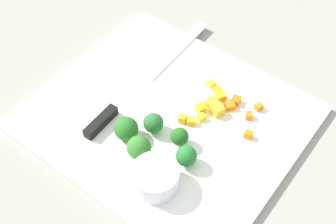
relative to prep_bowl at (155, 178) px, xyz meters
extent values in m
plane|color=gray|center=(0.07, -0.12, -0.03)|extent=(4.00, 4.00, 0.00)
cube|color=white|center=(0.07, -0.12, -0.03)|extent=(0.45, 0.40, 0.01)
cylinder|color=white|center=(0.00, 0.00, 0.00)|extent=(0.08, 0.08, 0.04)
cube|color=silver|center=(0.16, -0.27, -0.02)|extent=(0.03, 0.20, 0.00)
cube|color=black|center=(0.15, -0.04, -0.01)|extent=(0.02, 0.08, 0.02)
cube|color=orange|center=(-0.01, -0.21, -0.01)|extent=(0.02, 0.02, 0.01)
cube|color=orange|center=(-0.05, -0.24, -0.01)|extent=(0.02, 0.02, 0.01)
cube|color=orange|center=(-0.01, -0.22, -0.01)|extent=(0.02, 0.02, 0.01)
cube|color=orange|center=(0.01, -0.19, -0.01)|extent=(0.02, 0.02, 0.01)
cube|color=orange|center=(-0.07, -0.17, -0.01)|extent=(0.01, 0.01, 0.01)
cube|color=orange|center=(-0.05, -0.21, -0.01)|extent=(0.02, 0.02, 0.01)
cube|color=yellow|center=(0.04, -0.13, -0.01)|extent=(0.02, 0.02, 0.01)
cube|color=yellow|center=(0.03, -0.13, -0.01)|extent=(0.02, 0.02, 0.01)
cube|color=yellow|center=(0.02, -0.15, -0.01)|extent=(0.02, 0.02, 0.01)
cube|color=yellow|center=(0.03, -0.22, -0.01)|extent=(0.02, 0.02, 0.01)
cube|color=yellow|center=(0.02, -0.19, -0.01)|extent=(0.02, 0.02, 0.01)
cube|color=yellow|center=(0.02, -0.21, -0.01)|extent=(0.02, 0.02, 0.02)
cube|color=yellow|center=(0.03, -0.17, -0.01)|extent=(0.02, 0.02, 0.02)
cube|color=yellow|center=(0.00, -0.18, -0.01)|extent=(0.03, 0.03, 0.02)
cube|color=yellow|center=(0.05, -0.23, -0.01)|extent=(0.02, 0.02, 0.01)
cylinder|color=#97C256|center=(0.06, -0.03, -0.01)|extent=(0.01, 0.01, 0.01)
sphere|color=#34792A|center=(0.06, -0.03, 0.00)|extent=(0.04, 0.04, 0.04)
cylinder|color=#97BD5F|center=(0.07, -0.08, -0.01)|extent=(0.01, 0.01, 0.01)
sphere|color=#277030|center=(0.07, -0.08, 0.00)|extent=(0.04, 0.04, 0.04)
cylinder|color=#7FBF63|center=(0.02, -0.09, -0.01)|extent=(0.01, 0.01, 0.01)
sphere|color=#24631F|center=(0.02, -0.09, 0.00)|extent=(0.03, 0.03, 0.03)
cylinder|color=#83AF69|center=(-0.02, -0.06, -0.01)|extent=(0.01, 0.01, 0.01)
sphere|color=#24752E|center=(-0.02, -0.06, 0.00)|extent=(0.03, 0.03, 0.03)
cylinder|color=#96B35F|center=(0.10, -0.04, -0.01)|extent=(0.01, 0.01, 0.01)
sphere|color=#296E26|center=(0.10, -0.04, 0.00)|extent=(0.04, 0.04, 0.04)
camera|label=1|loc=(-0.24, 0.28, 0.61)|focal=48.25mm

